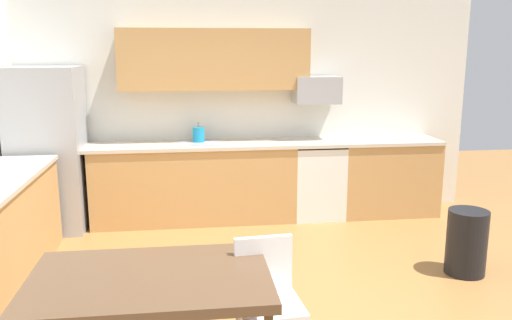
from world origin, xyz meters
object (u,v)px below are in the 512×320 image
refrigerator (48,150)px  microwave (317,90)px  oven_range (316,180)px  trash_bin (467,242)px  kettle (199,136)px  chair_near_table (267,294)px  dining_table (150,285)px

refrigerator → microwave: size_ratio=3.40×
oven_range → trash_bin: 2.09m
refrigerator → kettle: refrigerator is taller
microwave → chair_near_table: microwave is taller
microwave → kettle: size_ratio=2.70×
refrigerator → oven_range: 3.13m
chair_near_table → kettle: size_ratio=4.25×
microwave → dining_table: (-1.78, -3.30, -0.86)m
oven_range → kettle: 1.53m
oven_range → dining_table: size_ratio=0.65×
chair_near_table → dining_table: bearing=-168.4°
microwave → kettle: microwave is taller
oven_range → dining_table: 3.67m
microwave → dining_table: size_ratio=0.39×
refrigerator → chair_near_table: refrigerator is taller
oven_range → chair_near_table: 3.24m
dining_table → oven_range: bearing=60.9°
refrigerator → trash_bin: size_ratio=3.06×
chair_near_table → oven_range: bearing=70.7°
microwave → chair_near_table: size_ratio=0.64×
dining_table → trash_bin: size_ratio=2.33×
oven_range → dining_table: bearing=-119.1°
refrigerator → microwave: 3.16m
dining_table → chair_near_table: chair_near_table is taller
dining_table → trash_bin: dining_table is taller
dining_table → trash_bin: bearing=26.2°
refrigerator → chair_near_table: size_ratio=2.16×
microwave → kettle: 1.51m
chair_near_table → kettle: bearing=96.4°
refrigerator → microwave: (3.09, 0.18, 0.62)m
dining_table → microwave: bearing=61.6°
oven_range → microwave: 1.09m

